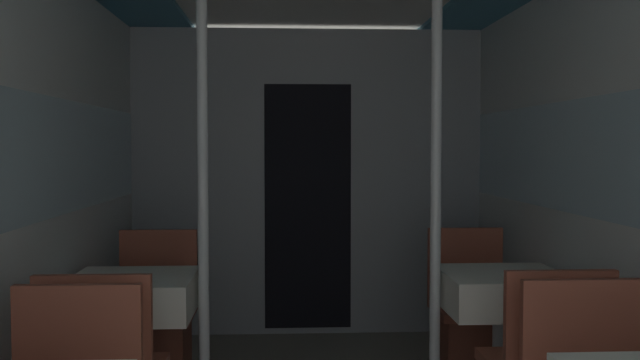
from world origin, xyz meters
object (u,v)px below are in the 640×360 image
Objects in this scene: chair_right_far_1 at (473,335)px; support_pole_right_1 at (436,199)px; support_pole_left_1 at (203,200)px; chair_left_far_1 at (154,339)px; dining_table_right_1 at (503,297)px; dining_table_left_1 at (133,301)px.

support_pole_right_1 is at bearing 58.10° from chair_right_far_1.
support_pole_right_1 is at bearing 0.00° from support_pole_left_1.
dining_table_right_1 is at bearing 163.22° from chair_left_far_1.
chair_left_far_1 is 1.08m from support_pole_left_1.
support_pole_right_1 is at bearing 180.00° from dining_table_right_1.
support_pole_right_1 is at bearing 0.00° from dining_table_left_1.
support_pole_left_1 is 1.83m from chair_right_far_1.
support_pole_right_1 is (1.52, 0.00, 0.50)m from dining_table_left_1.
chair_left_far_1 is (0.00, 0.56, -0.35)m from dining_table_left_1.
support_pole_left_1 is (0.35, -0.56, 0.85)m from chair_left_far_1.
chair_right_far_1 is at bearing 58.10° from support_pole_right_1.
dining_table_right_1 is at bearing 0.00° from support_pole_left_1.
dining_table_right_1 is at bearing 0.00° from support_pole_right_1.
chair_right_far_1 reaches higher than dining_table_right_1.
chair_left_far_1 is 1.87m from chair_right_far_1.
support_pole_left_1 is 2.52× the size of chair_right_far_1.
support_pole_left_1 reaches higher than dining_table_right_1.
support_pole_left_1 is at bearing 121.90° from chair_left_far_1.
support_pole_right_1 is (-0.35, 0.00, 0.50)m from dining_table_right_1.
support_pole_left_1 is at bearing 20.37° from chair_right_far_1.
dining_table_left_1 is 1.00× the size of dining_table_right_1.
chair_left_far_1 is at bearing 159.63° from support_pole_right_1.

